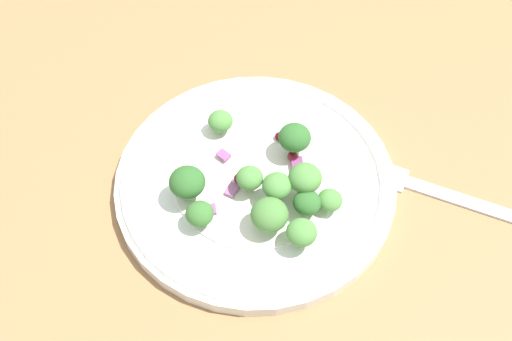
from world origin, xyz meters
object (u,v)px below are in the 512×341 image
object	(u,v)px
broccoli_floret_0	(305,178)
fork	(457,198)
broccoli_floret_2	(302,233)
plate	(256,183)
broccoli_floret_1	(269,215)

from	to	relation	value
broccoli_floret_0	fork	world-z (taller)	broccoli_floret_0
broccoli_floret_0	broccoli_floret_2	bearing A→B (deg)	155.79
plate	fork	xyz separation A→B (cm)	(-6.58, -15.79, -0.61)
plate	fork	size ratio (longest dim) A/B	1.58
broccoli_floret_0	fork	bearing A→B (deg)	-107.42
broccoli_floret_2	fork	world-z (taller)	broccoli_floret_2
fork	broccoli_floret_2	bearing A→B (deg)	91.40
broccoli_floret_0	broccoli_floret_2	distance (cm)	4.74
broccoli_floret_0	fork	size ratio (longest dim) A/B	0.18
broccoli_floret_1	fork	bearing A→B (deg)	-96.62
broccoli_floret_1	broccoli_floret_2	xyz separation A→B (cm)	(-2.24, -1.82, -0.12)
broccoli_floret_2	broccoli_floret_0	bearing A→B (deg)	-24.21
broccoli_floret_1	fork	world-z (taller)	broccoli_floret_1
broccoli_floret_2	broccoli_floret_1	bearing A→B (deg)	39.10
broccoli_floret_0	broccoli_floret_1	distance (cm)	4.30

